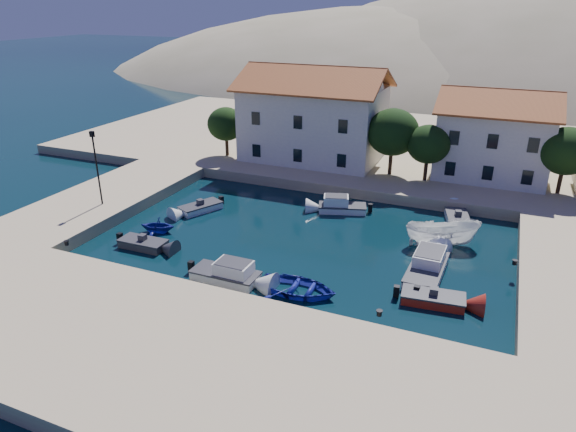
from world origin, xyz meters
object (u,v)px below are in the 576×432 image
(cabin_cruiser_south, at_px, (225,273))
(cabin_cruiser_east, at_px, (427,268))
(building_mid, at_px, (495,133))
(rowboat_south, at_px, (298,293))
(lamppost, at_px, (96,161))
(building_left, at_px, (314,112))
(boat_east, at_px, (441,245))

(cabin_cruiser_south, bearing_deg, cabin_cruiser_east, 26.33)
(building_mid, bearing_deg, rowboat_south, -110.08)
(rowboat_south, distance_m, cabin_cruiser_east, 8.92)
(cabin_cruiser_south, relative_size, cabin_cruiser_east, 0.83)
(lamppost, xyz_separation_m, cabin_cruiser_south, (14.98, -5.58, -4.28))
(building_left, bearing_deg, cabin_cruiser_south, -82.25)
(building_left, relative_size, building_mid, 1.40)
(cabin_cruiser_south, distance_m, cabin_cruiser_east, 13.30)
(cabin_cruiser_south, xyz_separation_m, cabin_cruiser_east, (11.94, 5.86, -0.00))
(building_mid, bearing_deg, cabin_cruiser_south, -118.65)
(cabin_cruiser_east, bearing_deg, rowboat_south, 130.10)
(cabin_cruiser_east, bearing_deg, building_left, 39.97)
(cabin_cruiser_east, bearing_deg, building_mid, -5.16)
(lamppost, bearing_deg, cabin_cruiser_east, 0.60)
(rowboat_south, xyz_separation_m, cabin_cruiser_east, (7.00, 5.50, 0.48))
(rowboat_south, relative_size, boat_east, 0.90)
(building_mid, relative_size, boat_east, 1.91)
(lamppost, xyz_separation_m, boat_east, (27.25, 5.19, -4.75))
(lamppost, xyz_separation_m, rowboat_south, (19.91, -5.22, -4.75))
(building_mid, bearing_deg, building_left, -176.82)
(rowboat_south, height_order, cabin_cruiser_east, cabin_cruiser_east)
(rowboat_south, bearing_deg, lamppost, 74.08)
(building_mid, distance_m, rowboat_south, 28.40)
(building_left, xyz_separation_m, rowboat_south, (8.41, -25.22, -5.94))
(building_left, xyz_separation_m, lamppost, (-11.50, -20.00, -1.18))
(lamppost, distance_m, cabin_cruiser_east, 27.26)
(cabin_cruiser_south, relative_size, rowboat_south, 0.90)
(rowboat_south, distance_m, boat_east, 12.73)
(building_mid, xyz_separation_m, cabin_cruiser_east, (-2.58, -20.72, -4.75))
(building_left, xyz_separation_m, building_mid, (18.00, 1.00, -0.71))
(lamppost, distance_m, rowboat_south, 21.13)
(building_mid, xyz_separation_m, cabin_cruiser_south, (-14.52, -26.58, -4.75))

